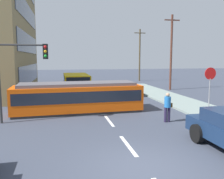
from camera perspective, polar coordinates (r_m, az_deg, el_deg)
name	(u,v)px	position (r m, az deg, el deg)	size (l,w,h in m)	color
ground_plane	(99,107)	(17.79, -3.18, -4.23)	(120.00, 120.00, 0.00)	#3D4352
sidewalk_curb_right	(215,114)	(16.62, 23.11, -5.41)	(3.20, 36.00, 0.14)	gray
lane_stripe_1	(128,145)	(10.24, 3.82, -13.08)	(0.16, 2.40, 0.01)	silver
lane_stripe_2	(109,121)	(13.95, -0.66, -7.47)	(0.16, 2.40, 0.01)	silver
lane_stripe_3	(91,97)	(22.51, -5.06, -1.77)	(0.16, 2.40, 0.01)	silver
lane_stripe_4	(85,89)	(28.42, -6.51, 0.13)	(0.16, 2.40, 0.01)	silver
streetcar_tram	(78,97)	(16.31, -8.07, -1.71)	(8.49, 2.83, 1.98)	#EF530B
city_bus	(76,82)	(25.94, -8.49, 1.80)	(2.59, 6.02, 1.89)	#E5B50B
pedestrian_crossing	(168,106)	(13.92, 13.03, -3.73)	(0.51, 0.36, 1.67)	#281F3E
stop_sign	(210,81)	(16.24, 22.19, 1.94)	(0.76, 0.07, 2.88)	gray
traffic_light_mast	(20,66)	(14.20, -20.97, 5.28)	(2.71, 0.33, 4.51)	#333333
utility_pole_mid	(171,51)	(28.26, 13.84, 8.81)	(1.80, 0.24, 8.39)	brown
utility_pole_far	(140,54)	(38.51, 6.56, 8.32)	(1.80, 0.24, 8.09)	brown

